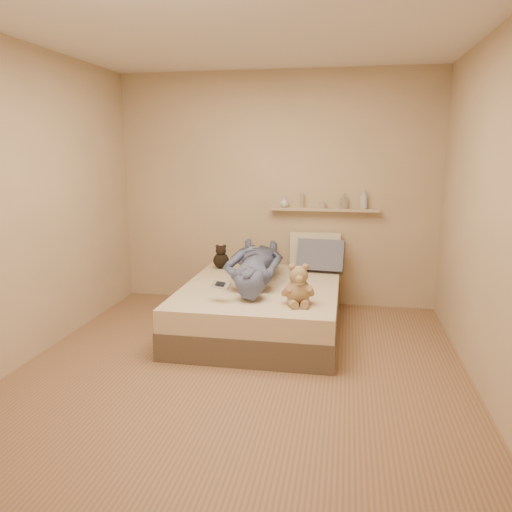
% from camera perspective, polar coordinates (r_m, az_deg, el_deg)
% --- Properties ---
extents(room, '(3.80, 3.80, 3.80)m').
position_cam_1_polar(room, '(3.82, -1.76, 5.37)').
color(room, '#8B6648').
rests_on(room, ground).
extents(bed, '(1.50, 1.90, 0.45)m').
position_cam_1_polar(bed, '(4.94, 0.59, -5.88)').
color(bed, brown).
rests_on(bed, floor).
extents(game_console, '(0.18, 0.12, 0.06)m').
position_cam_1_polar(game_console, '(4.32, -4.06, -3.34)').
color(game_console, silver).
rests_on(game_console, bed).
extents(teddy_bear, '(0.29, 0.29, 0.36)m').
position_cam_1_polar(teddy_bear, '(4.25, 4.85, -3.62)').
color(teddy_bear, '#997C53').
rests_on(teddy_bear, bed).
extents(dark_plush, '(0.18, 0.18, 0.27)m').
position_cam_1_polar(dark_plush, '(5.57, -4.02, -0.23)').
color(dark_plush, black).
rests_on(dark_plush, bed).
extents(pillow_cream, '(0.55, 0.21, 0.41)m').
position_cam_1_polar(pillow_cream, '(5.58, 6.78, 0.63)').
color(pillow_cream, beige).
rests_on(pillow_cream, bed).
extents(pillow_grey, '(0.52, 0.31, 0.37)m').
position_cam_1_polar(pillow_grey, '(5.45, 7.40, 0.01)').
color(pillow_grey, slate).
rests_on(pillow_grey, bed).
extents(person, '(0.73, 1.61, 0.37)m').
position_cam_1_polar(person, '(4.98, -0.17, -0.82)').
color(person, '#4F5A7C').
rests_on(person, bed).
extents(wall_shelf, '(1.20, 0.12, 0.03)m').
position_cam_1_polar(wall_shelf, '(5.59, 7.80, 5.29)').
color(wall_shelf, tan).
rests_on(wall_shelf, wall_back).
extents(shelf_bottles, '(0.99, 0.13, 0.22)m').
position_cam_1_polar(shelf_bottles, '(5.58, 8.50, 6.26)').
color(shelf_bottles, silver).
rests_on(shelf_bottles, wall_shelf).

